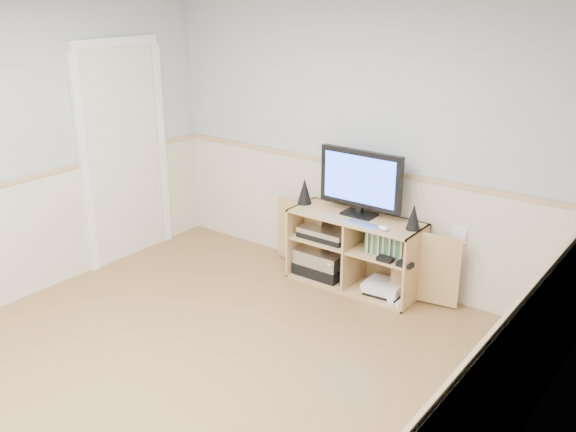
# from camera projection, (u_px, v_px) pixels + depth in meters

# --- Properties ---
(room) EXTENTS (4.04, 4.54, 2.54)m
(room) POSITION_uv_depth(u_px,v_px,m) (174.00, 208.00, 4.01)
(room) COLOR #A48349
(room) RESTS_ON ground
(media_cabinet) EXTENTS (1.85, 0.44, 0.65)m
(media_cabinet) POSITION_uv_depth(u_px,v_px,m) (358.00, 249.00, 5.64)
(media_cabinet) COLOR tan
(media_cabinet) RESTS_ON floor
(monitor) EXTENTS (0.77, 0.18, 0.57)m
(monitor) POSITION_uv_depth(u_px,v_px,m) (360.00, 181.00, 5.42)
(monitor) COLOR black
(monitor) RESTS_ON media_cabinet
(speaker_left) EXTENTS (0.13, 0.13, 0.24)m
(speaker_left) POSITION_uv_depth(u_px,v_px,m) (305.00, 191.00, 5.78)
(speaker_left) COLOR black
(speaker_left) RESTS_ON media_cabinet
(speaker_right) EXTENTS (0.12, 0.12, 0.22)m
(speaker_right) POSITION_uv_depth(u_px,v_px,m) (414.00, 217.00, 5.17)
(speaker_right) COLOR black
(speaker_right) RESTS_ON media_cabinet
(keyboard) EXTENTS (0.30, 0.16, 0.01)m
(keyboard) POSITION_uv_depth(u_px,v_px,m) (362.00, 224.00, 5.30)
(keyboard) COLOR silver
(keyboard) RESTS_ON media_cabinet
(mouse) EXTENTS (0.10, 0.07, 0.04)m
(mouse) POSITION_uv_depth(u_px,v_px,m) (383.00, 228.00, 5.19)
(mouse) COLOR white
(mouse) RESTS_ON media_cabinet
(av_components) EXTENTS (0.53, 0.34, 0.47)m
(av_components) POSITION_uv_depth(u_px,v_px,m) (324.00, 254.00, 5.82)
(av_components) COLOR black
(av_components) RESTS_ON media_cabinet
(game_consoles) EXTENTS (0.45, 0.30, 0.11)m
(game_consoles) POSITION_uv_depth(u_px,v_px,m) (383.00, 288.00, 5.51)
(game_consoles) COLOR white
(game_consoles) RESTS_ON media_cabinet
(game_cases) EXTENTS (0.35, 0.14, 0.19)m
(game_cases) POSITION_uv_depth(u_px,v_px,m) (387.00, 244.00, 5.35)
(game_cases) COLOR #3F8C3F
(game_cases) RESTS_ON media_cabinet
(wall_outlet) EXTENTS (0.12, 0.03, 0.12)m
(wall_outlet) POSITION_uv_depth(u_px,v_px,m) (459.00, 236.00, 5.21)
(wall_outlet) COLOR white
(wall_outlet) RESTS_ON wall_back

